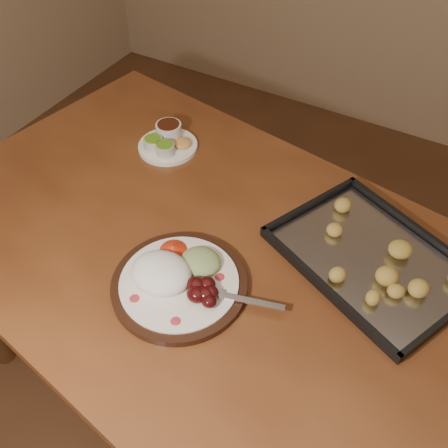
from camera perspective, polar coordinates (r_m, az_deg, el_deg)
The scene contains 4 objects.
dining_table at distance 1.24m, azimuth -1.06°, elevation -5.85°, with size 1.63×1.15×0.75m.
dinner_plate at distance 1.09m, azimuth -5.32°, elevation -6.25°, with size 0.38×0.30×0.07m.
condiment_saucer at distance 1.45m, azimuth -6.54°, elevation 9.38°, with size 0.17×0.17×0.06m.
baking_tray at distance 1.19m, azimuth 16.52°, elevation -3.65°, with size 0.51×0.46×0.04m.
Camera 1 is at (0.12, -0.45, 1.63)m, focal length 40.00 mm.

